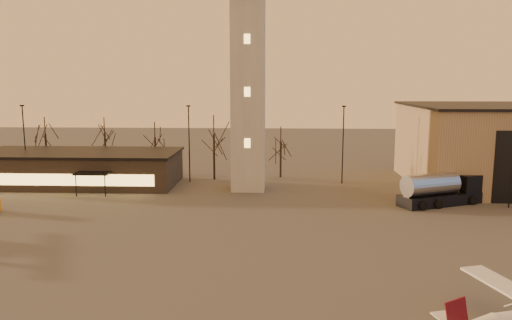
# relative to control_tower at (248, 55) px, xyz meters

# --- Properties ---
(ground) EXTENTS (220.00, 220.00, 0.00)m
(ground) POSITION_rel_control_tower_xyz_m (0.00, -30.00, -16.33)
(ground) COLOR #423F3D
(ground) RESTS_ON ground
(control_tower) EXTENTS (6.80, 6.80, 32.60)m
(control_tower) POSITION_rel_control_tower_xyz_m (0.00, 0.00, 0.00)
(control_tower) COLOR #9F9C97
(control_tower) RESTS_ON ground
(terminal) EXTENTS (25.40, 12.20, 4.30)m
(terminal) POSITION_rel_control_tower_xyz_m (-21.99, 1.98, -14.17)
(terminal) COLOR black
(terminal) RESTS_ON ground
(light_poles) EXTENTS (58.50, 12.25, 10.14)m
(light_poles) POSITION_rel_control_tower_xyz_m (0.50, 1.00, -10.92)
(light_poles) COLOR black
(light_poles) RESTS_ON ground
(tree_row) EXTENTS (37.20, 9.20, 8.80)m
(tree_row) POSITION_rel_control_tower_xyz_m (-13.70, 9.16, -10.39)
(tree_row) COLOR black
(tree_row) RESTS_ON ground
(fuel_truck) EXTENTS (9.70, 6.27, 3.50)m
(fuel_truck) POSITION_rel_control_tower_xyz_m (21.11, -6.83, -14.94)
(fuel_truck) COLOR black
(fuel_truck) RESTS_ON ground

